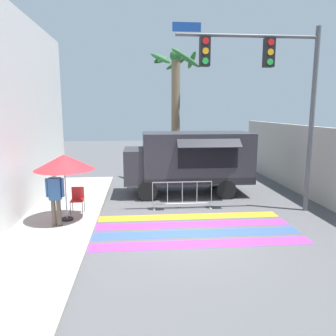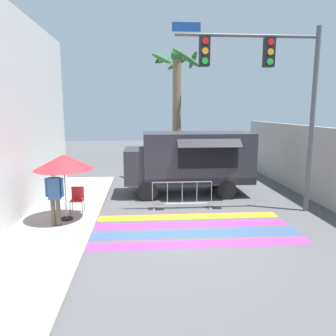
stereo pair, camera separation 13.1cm
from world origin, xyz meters
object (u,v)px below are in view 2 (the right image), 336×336
(patio_umbrella, at_px, (64,162))
(palm_tree, at_px, (177,98))
(folding_chair, at_px, (77,197))
(vendor_person, at_px, (55,194))
(barricade_front, at_px, (182,195))
(food_truck, at_px, (187,159))
(traffic_signal_pole, at_px, (270,79))

(patio_umbrella, relative_size, palm_tree, 0.32)
(folding_chair, distance_m, vendor_person, 1.37)
(folding_chair, bearing_deg, palm_tree, 60.93)
(patio_umbrella, distance_m, barricade_front, 4.26)
(folding_chair, relative_size, palm_tree, 0.13)
(food_truck, xyz_separation_m, folding_chair, (-4.05, -2.70, -0.85))
(vendor_person, bearing_deg, food_truck, 48.72)
(traffic_signal_pole, distance_m, patio_umbrella, 7.07)
(folding_chair, relative_size, barricade_front, 0.40)
(food_truck, distance_m, traffic_signal_pole, 4.66)
(traffic_signal_pole, distance_m, barricade_front, 4.90)
(food_truck, relative_size, palm_tree, 0.82)
(traffic_signal_pole, relative_size, vendor_person, 3.64)
(vendor_person, bearing_deg, barricade_front, 31.68)
(traffic_signal_pole, bearing_deg, folding_chair, 179.70)
(patio_umbrella, distance_m, palm_tree, 7.91)
(food_truck, distance_m, vendor_person, 5.95)
(folding_chair, bearing_deg, barricade_front, 14.49)
(palm_tree, bearing_deg, patio_umbrella, -122.67)
(folding_chair, height_order, palm_tree, palm_tree)
(patio_umbrella, distance_m, vendor_person, 1.01)
(traffic_signal_pole, bearing_deg, food_truck, 130.05)
(food_truck, height_order, vendor_person, food_truck)
(food_truck, height_order, patio_umbrella, food_truck)
(patio_umbrella, bearing_deg, palm_tree, 57.33)
(food_truck, bearing_deg, vendor_person, -138.49)
(folding_chair, relative_size, vendor_person, 0.51)
(traffic_signal_pole, xyz_separation_m, folding_chair, (-6.35, 0.03, -3.85))
(food_truck, relative_size, traffic_signal_pole, 0.84)
(food_truck, xyz_separation_m, palm_tree, (-0.15, 2.98, 2.61))
(food_truck, distance_m, barricade_front, 2.40)
(food_truck, height_order, barricade_front, food_truck)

